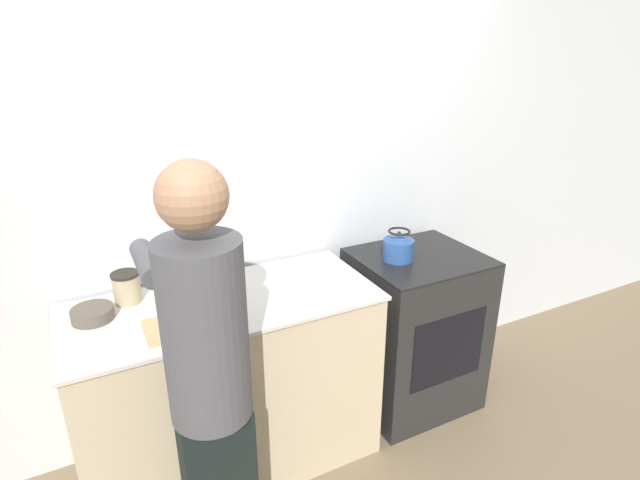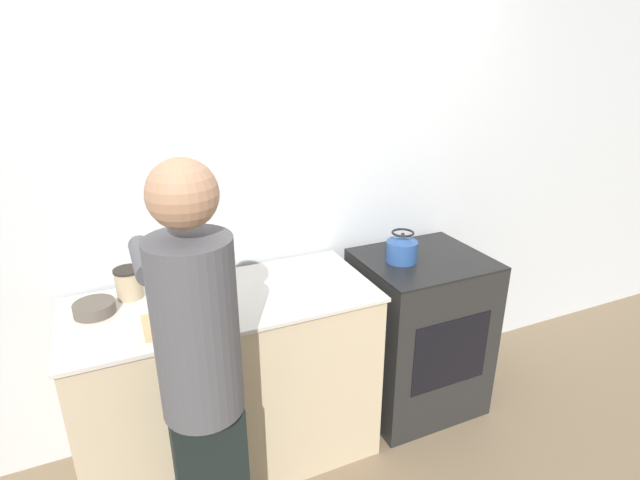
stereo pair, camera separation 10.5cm
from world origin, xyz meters
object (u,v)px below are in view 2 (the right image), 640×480
bowl_prep (94,308)px  cutting_board (185,320)px  person (200,369)px  knife (185,317)px  oven (418,332)px  canister_jar (129,283)px  kettle (402,249)px

bowl_prep → cutting_board: bearing=-34.2°
person → cutting_board: person is taller
cutting_board → knife: 0.01m
oven → canister_jar: bearing=172.3°
person → knife: size_ratio=7.14×
knife → bowl_prep: (-0.35, 0.23, 0.01)m
cutting_board → kettle: (1.16, 0.15, 0.07)m
knife → canister_jar: canister_jar is taller
cutting_board → bowl_prep: (-0.34, 0.23, 0.02)m
person → canister_jar: bearing=103.8°
person → bowl_prep: (-0.33, 0.61, 0.01)m
person → cutting_board: (0.01, 0.38, -0.01)m
oven → knife: 1.38m
knife → canister_jar: bearing=133.4°
knife → bowl_prep: bearing=159.3°
kettle → knife: bearing=-172.9°
knife → canister_jar: 0.38m
oven → cutting_board: (-1.30, -0.13, 0.46)m
bowl_prep → canister_jar: bearing=31.7°
cutting_board → oven: bearing=5.6°
cutting_board → kettle: kettle is taller
kettle → oven: bearing=-7.8°
person → cutting_board: 0.38m
cutting_board → canister_jar: size_ratio=2.37×
kettle → cutting_board: bearing=-172.8°
cutting_board → bowl_prep: 0.41m
bowl_prep → knife: bearing=-33.6°
oven → canister_jar: 1.59m
person → canister_jar: (-0.17, 0.71, 0.05)m
cutting_board → canister_jar: bearing=119.7°
person → kettle: person is taller
bowl_prep → canister_jar: size_ratio=1.22×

